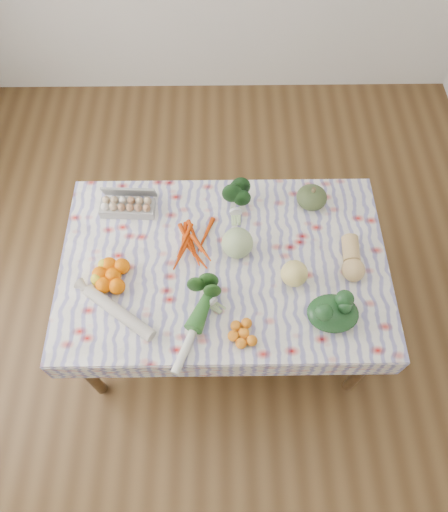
{
  "coord_description": "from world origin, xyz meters",
  "views": [
    {
      "loc": [
        -0.01,
        -1.13,
        2.77
      ],
      "look_at": [
        0.0,
        0.0,
        0.82
      ],
      "focal_mm": 32.0,
      "sensor_mm": 36.0,
      "label": 1
    }
  ],
  "objects_px": {
    "butternut_squash": "(352,258)",
    "grapefruit": "(294,274)",
    "kabocha_squash": "(312,197)",
    "cabbage": "(237,243)",
    "dining_table": "(224,270)",
    "egg_carton": "(127,207)"
  },
  "relations": [
    {
      "from": "grapefruit",
      "to": "cabbage",
      "type": "bearing_deg",
      "value": 148.15
    },
    {
      "from": "dining_table",
      "to": "cabbage",
      "type": "relative_size",
      "value": 10.09
    },
    {
      "from": "kabocha_squash",
      "to": "butternut_squash",
      "type": "xyz_separation_m",
      "value": [
        0.16,
        -0.38,
        0.0
      ]
    },
    {
      "from": "kabocha_squash",
      "to": "grapefruit",
      "type": "relative_size",
      "value": 1.25
    },
    {
      "from": "kabocha_squash",
      "to": "butternut_squash",
      "type": "distance_m",
      "value": 0.41
    },
    {
      "from": "cabbage",
      "to": "butternut_squash",
      "type": "distance_m",
      "value": 0.57
    },
    {
      "from": "egg_carton",
      "to": "cabbage",
      "type": "relative_size",
      "value": 1.82
    },
    {
      "from": "dining_table",
      "to": "grapefruit",
      "type": "height_order",
      "value": "grapefruit"
    },
    {
      "from": "dining_table",
      "to": "butternut_squash",
      "type": "relative_size",
      "value": 6.58
    },
    {
      "from": "kabocha_squash",
      "to": "grapefruit",
      "type": "bearing_deg",
      "value": -106.39
    },
    {
      "from": "egg_carton",
      "to": "grapefruit",
      "type": "bearing_deg",
      "value": -24.18
    },
    {
      "from": "egg_carton",
      "to": "butternut_squash",
      "type": "relative_size",
      "value": 1.19
    },
    {
      "from": "dining_table",
      "to": "butternut_squash",
      "type": "xyz_separation_m",
      "value": [
        0.64,
        -0.02,
        0.14
      ]
    },
    {
      "from": "kabocha_squash",
      "to": "grapefruit",
      "type": "distance_m",
      "value": 0.49
    },
    {
      "from": "cabbage",
      "to": "grapefruit",
      "type": "distance_m",
      "value": 0.32
    },
    {
      "from": "dining_table",
      "to": "cabbage",
      "type": "height_order",
      "value": "cabbage"
    },
    {
      "from": "egg_carton",
      "to": "cabbage",
      "type": "bearing_deg",
      "value": -21.55
    },
    {
      "from": "egg_carton",
      "to": "cabbage",
      "type": "xyz_separation_m",
      "value": [
        0.58,
        -0.26,
        0.04
      ]
    },
    {
      "from": "egg_carton",
      "to": "grapefruit",
      "type": "relative_size",
      "value": 2.19
    },
    {
      "from": "butternut_squash",
      "to": "grapefruit",
      "type": "relative_size",
      "value": 1.85
    },
    {
      "from": "dining_table",
      "to": "kabocha_squash",
      "type": "distance_m",
      "value": 0.61
    },
    {
      "from": "dining_table",
      "to": "egg_carton",
      "type": "height_order",
      "value": "egg_carton"
    }
  ]
}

